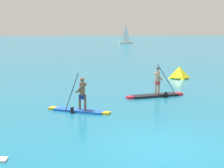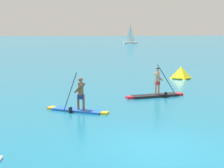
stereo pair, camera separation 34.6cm
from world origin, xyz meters
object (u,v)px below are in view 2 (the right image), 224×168
(paddleboarder_mid_center, at_px, (78,104))
(sailboat_right_horizon, at_px, (130,41))
(paddleboarder_far_right, at_px, (156,92))
(race_marker_buoy, at_px, (181,73))

(paddleboarder_mid_center, bearing_deg, sailboat_right_horizon, -72.98)
(paddleboarder_far_right, distance_m, sailboat_right_horizon, 76.67)
(paddleboarder_far_right, xyz_separation_m, race_marker_buoy, (4.11, 6.96, 0.12))
(paddleboarder_mid_center, distance_m, race_marker_buoy, 13.20)
(paddleboarder_mid_center, xyz_separation_m, sailboat_right_horizon, (19.16, 78.18, 0.53))
(paddleboarder_mid_center, bearing_deg, paddleboarder_far_right, -117.60)
(paddleboarder_mid_center, distance_m, sailboat_right_horizon, 80.49)
(sailboat_right_horizon, bearing_deg, race_marker_buoy, 76.24)
(paddleboarder_far_right, xyz_separation_m, sailboat_right_horizon, (14.47, 75.29, 0.60))
(race_marker_buoy, xyz_separation_m, sailboat_right_horizon, (10.36, 68.33, 0.47))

